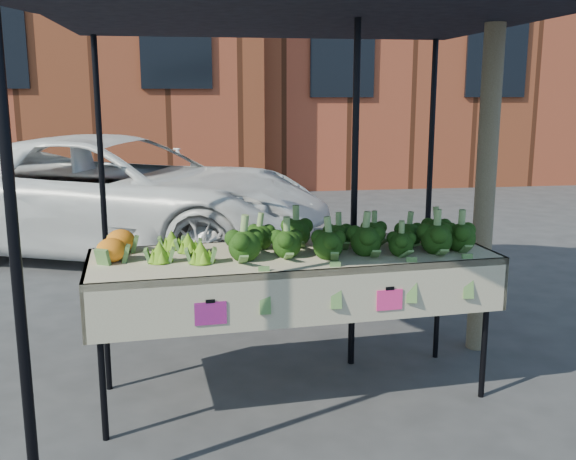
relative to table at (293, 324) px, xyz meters
The scene contains 8 objects.
ground 0.53m from the table, 154.24° to the right, with size 90.00×90.00×0.00m, color #2F2F31.
table is the anchor object (origin of this frame).
canopy 1.04m from the table, 75.65° to the left, with size 3.16×3.16×2.74m, color black, non-canonical shape.
broccoli_heap 0.67m from the table, ahead, with size 1.51×0.54×0.22m, color black.
romanesco_cluster 0.85m from the table, behind, with size 0.40×0.54×0.17m, color #79AD22.
cauliflower_pair 1.16m from the table, behind, with size 0.20×0.40×0.16m, color orange.
vehicle 4.67m from the table, 109.57° to the left, with size 2.26×1.36×4.90m, color white.
street_tree 2.22m from the table, 20.29° to the left, with size 2.07×2.07×4.09m, color #1E4C14, non-canonical shape.
Camera 1 is at (-0.36, -3.65, 1.84)m, focal length 41.01 mm.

